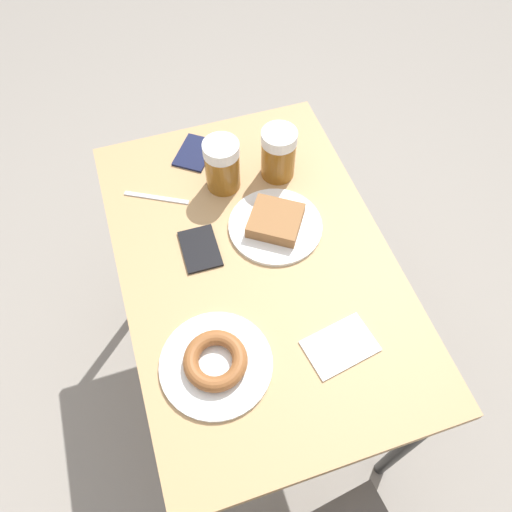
% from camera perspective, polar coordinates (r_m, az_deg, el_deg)
% --- Properties ---
extents(ground_plane, '(8.00, 8.00, 0.00)m').
position_cam_1_polar(ground_plane, '(1.90, 0.00, -12.78)').
color(ground_plane, gray).
extents(table, '(0.65, 0.99, 0.76)m').
position_cam_1_polar(table, '(1.28, 0.00, -2.35)').
color(table, tan).
rests_on(table, ground_plane).
extents(plate_with_cake, '(0.24, 0.24, 0.05)m').
position_cam_1_polar(plate_with_cake, '(1.26, 2.24, 3.76)').
color(plate_with_cake, white).
rests_on(plate_with_cake, table).
extents(plate_with_donut, '(0.24, 0.24, 0.04)m').
position_cam_1_polar(plate_with_donut, '(1.08, -4.63, -12.02)').
color(plate_with_donut, white).
rests_on(plate_with_donut, table).
extents(beer_mug_left, '(0.09, 0.09, 0.15)m').
position_cam_1_polar(beer_mug_left, '(1.33, 2.58, 11.61)').
color(beer_mug_left, '#8C5619').
rests_on(beer_mug_left, table).
extents(beer_mug_center, '(0.09, 0.09, 0.15)m').
position_cam_1_polar(beer_mug_center, '(1.31, -3.88, 10.32)').
color(beer_mug_center, '#8C5619').
rests_on(beer_mug_center, table).
extents(napkin_folded, '(0.17, 0.13, 0.00)m').
position_cam_1_polar(napkin_folded, '(1.12, 9.60, -10.10)').
color(napkin_folded, white).
rests_on(napkin_folded, table).
extents(fork, '(0.16, 0.09, 0.00)m').
position_cam_1_polar(fork, '(1.35, -11.30, 6.55)').
color(fork, silver).
rests_on(fork, table).
extents(passport_near_edge, '(0.15, 0.15, 0.01)m').
position_cam_1_polar(passport_near_edge, '(1.44, -7.01, 11.65)').
color(passport_near_edge, '#141938').
rests_on(passport_near_edge, table).
extents(passport_far_edge, '(0.09, 0.13, 0.01)m').
position_cam_1_polar(passport_far_edge, '(1.24, -6.41, 0.84)').
color(passport_far_edge, black).
rests_on(passport_far_edge, table).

